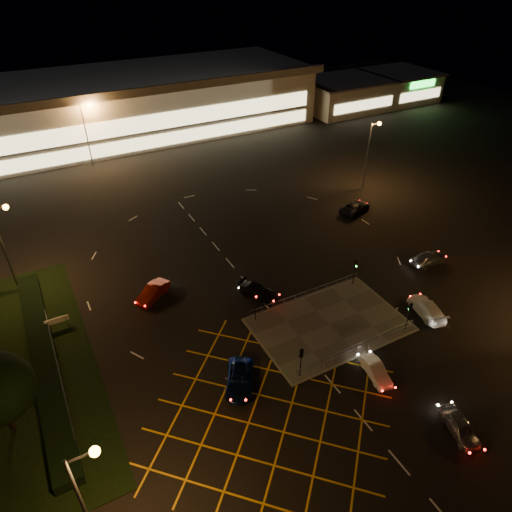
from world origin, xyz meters
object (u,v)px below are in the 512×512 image
signal_sw (301,357)px  car_approach_white (427,308)px  car_east_grey (355,207)px  car_right_silver (429,258)px  car_queue_white (376,371)px  signal_nw (255,302)px  car_circ_red (153,292)px  signal_ne (355,267)px  car_left_blue (240,379)px  car_near_silver (460,426)px  car_far_dkgrey (259,291)px  signal_se (410,311)px

signal_sw → car_approach_white: size_ratio=0.65×
car_east_grey → car_right_silver: bearing=159.3°
car_queue_white → car_right_silver: (16.38, 10.06, 0.14)m
car_right_silver → car_approach_white: bearing=135.2°
signal_nw → car_east_grey: signal_nw is taller
signal_sw → car_circ_red: bearing=-64.3°
car_queue_white → car_circ_red: (-13.48, 19.14, 0.10)m
car_right_silver → car_circ_red: size_ratio=1.03×
signal_ne → car_circ_red: 21.43m
car_left_blue → car_near_silver: bearing=-13.8°
signal_nw → car_queue_white: signal_nw is taller
car_circ_red → car_approach_white: car_circ_red is taller
signal_sw → car_near_silver: size_ratio=0.81×
car_far_dkgrey → car_east_grey: car_east_grey is taller
signal_ne → car_queue_white: (-6.27, -10.99, -1.76)m
car_far_dkgrey → car_east_grey: (20.39, 9.80, 0.06)m
car_circ_red → car_east_grey: size_ratio=0.85×
car_queue_white → car_east_grey: bearing=66.3°
car_right_silver → car_near_silver: bearing=142.0°
signal_ne → car_approach_white: signal_ne is taller
signal_ne → car_circ_red: bearing=157.6°
signal_nw → car_far_dkgrey: 4.12m
signal_ne → car_near_silver: signal_ne is taller
signal_nw → signal_ne: 12.00m
signal_sw → car_near_silver: 12.93m
car_east_grey → signal_ne: bearing=121.7°
car_queue_white → car_circ_red: car_circ_red is taller
signal_nw → car_queue_white: 12.52m
car_near_silver → car_left_blue: (-12.61, 11.89, -0.00)m
car_left_blue → car_far_dkgrey: 11.76m
signal_ne → signal_sw: bearing=-146.4°
signal_nw → car_east_grey: 25.97m
signal_se → car_approach_white: size_ratio=0.65×
signal_sw → car_queue_white: size_ratio=0.85×
car_left_blue → car_east_grey: bearing=64.6°
signal_sw → car_queue_white: signal_sw is taller
car_right_silver → car_circ_red: car_right_silver is taller
car_far_dkgrey → car_queue_white: bearing=-105.7°
car_far_dkgrey → car_circ_red: 11.04m
signal_se → car_near_silver: (-4.30, -10.25, -1.71)m
signal_ne → car_approach_white: (3.50, -7.19, -1.66)m
signal_sw → car_far_dkgrey: (2.08, 11.10, -1.72)m
signal_nw → car_approach_white: 17.17m
signal_se → car_circ_red: size_ratio=0.73×
signal_ne → car_approach_white: bearing=-64.0°
signal_sw → signal_nw: (0.00, 7.99, 0.00)m
signal_sw → car_circ_red: 17.97m
signal_sw → car_left_blue: size_ratio=0.66×
signal_se → signal_ne: size_ratio=1.00×
car_left_blue → car_right_silver: (27.03, 5.41, 0.09)m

